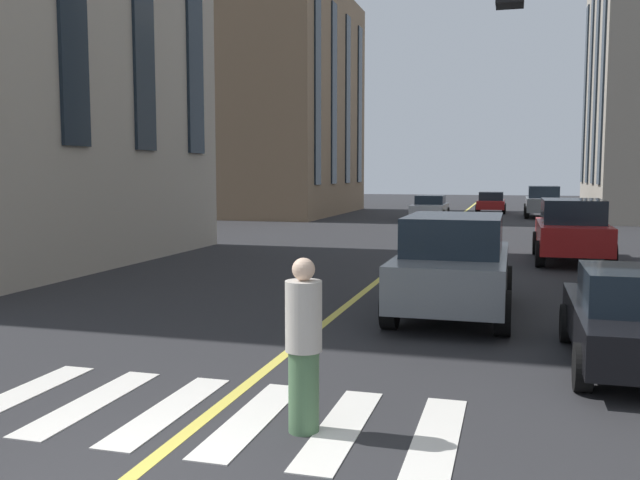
# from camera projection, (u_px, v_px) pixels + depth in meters

# --- Properties ---
(lane_centre_line) EXTENTS (80.00, 0.16, 0.01)m
(lane_centre_line) POSITION_uv_depth(u_px,v_px,m) (420.00, 248.00, 24.60)
(lane_centre_line) COLOR #D8C64C
(lane_centre_line) RESTS_ON ground_plane
(crosswalk_marking) EXTENTS (2.40, 5.45, 0.01)m
(crosswalk_marking) POSITION_uv_depth(u_px,v_px,m) (210.00, 414.00, 7.64)
(crosswalk_marking) COLOR silver
(crosswalk_marking) RESTS_ON ground_plane
(car_grey_near) EXTENTS (4.70, 2.14, 1.88)m
(car_grey_near) POSITION_uv_depth(u_px,v_px,m) (454.00, 264.00, 12.97)
(car_grey_near) COLOR slate
(car_grey_near) RESTS_ON ground_plane
(car_silver_parked_b) EXTENTS (4.40, 1.95, 1.37)m
(car_silver_parked_b) POSITION_uv_depth(u_px,v_px,m) (430.00, 207.00, 39.55)
(car_silver_parked_b) COLOR #B7BABF
(car_silver_parked_b) RESTS_ON ground_plane
(car_red_oncoming) EXTENTS (4.70, 2.14, 1.88)m
(car_red_oncoming) POSITION_uv_depth(u_px,v_px,m) (572.00, 230.00, 20.71)
(car_red_oncoming) COLOR #B21E1E
(car_red_oncoming) RESTS_ON ground_plane
(car_red_trailing) EXTENTS (3.90, 1.89, 1.40)m
(car_red_trailing) POSITION_uv_depth(u_px,v_px,m) (491.00, 202.00, 45.64)
(car_red_trailing) COLOR #B21E1E
(car_red_trailing) RESTS_ON ground_plane
(car_grey_far) EXTENTS (4.70, 2.14, 1.88)m
(car_grey_far) POSITION_uv_depth(u_px,v_px,m) (543.00, 201.00, 41.07)
(car_grey_far) COLOR slate
(car_grey_far) RESTS_ON ground_plane
(pedestrian_near) EXTENTS (0.38, 0.38, 1.82)m
(pedestrian_near) POSITION_uv_depth(u_px,v_px,m) (304.00, 345.00, 7.06)
(pedestrian_near) COLOR #4C724C
(pedestrian_near) RESTS_ON ground_plane
(building_left_far) EXTENTS (14.48, 10.04, 14.23)m
(building_left_far) POSITION_uv_depth(u_px,v_px,m) (267.00, 104.00, 44.76)
(building_left_far) COLOR #846B51
(building_left_far) RESTS_ON ground_plane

